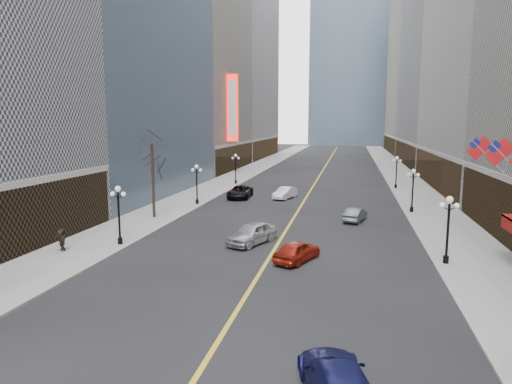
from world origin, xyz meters
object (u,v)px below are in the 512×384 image
at_px(car_sb_near, 338,383).
at_px(car_sb_mid, 297,251).
at_px(streetlamp_west_2, 197,180).
at_px(car_nb_near, 252,233).
at_px(streetlamp_west_3, 236,166).
at_px(car_nb_far, 240,192).
at_px(streetlamp_east_1, 448,223).
at_px(car_sb_far, 355,214).
at_px(streetlamp_west_1, 119,209).
at_px(car_nb_mid, 285,193).
at_px(streetlamp_east_3, 397,169).
at_px(streetlamp_east_2, 413,186).

bearing_deg(car_sb_near, car_sb_mid, -93.68).
distance_m(streetlamp_west_2, car_nb_near, 18.30).
height_order(streetlamp_west_3, car_nb_far, streetlamp_west_3).
distance_m(streetlamp_east_1, car_nb_near, 14.21).
xyz_separation_m(streetlamp_west_2, car_sb_far, (17.78, -5.24, -2.24)).
height_order(streetlamp_west_2, streetlamp_west_3, same).
height_order(streetlamp_east_1, streetlamp_west_1, same).
bearing_deg(car_nb_mid, car_nb_far, -156.94).
xyz_separation_m(car_nb_near, car_sb_mid, (4.00, -3.81, -0.11)).
distance_m(streetlamp_east_1, car_sb_near, 18.18).
relative_size(streetlamp_west_3, car_sb_mid, 1.05).
relative_size(streetlamp_west_1, car_nb_near, 0.92).
relative_size(car_nb_near, car_sb_far, 1.22).
distance_m(car_nb_near, car_nb_far, 21.99).
xyz_separation_m(streetlamp_west_1, car_sb_mid, (13.80, -1.13, -2.17)).
height_order(streetlamp_east_3, car_nb_mid, streetlamp_east_3).
xyz_separation_m(car_nb_near, car_sb_far, (7.98, 10.08, -0.17)).
height_order(streetlamp_west_2, car_sb_far, streetlamp_west_2).
relative_size(streetlamp_east_2, car_nb_mid, 1.03).
height_order(streetlamp_east_2, car_sb_near, streetlamp_east_2).
xyz_separation_m(car_nb_near, car_nb_far, (-6.14, 21.12, -0.06)).
bearing_deg(streetlamp_west_3, car_nb_near, -73.61).
distance_m(streetlamp_east_3, car_nb_near, 36.12).
xyz_separation_m(streetlamp_east_3, car_nb_mid, (-14.30, -11.63, -2.18)).
bearing_deg(car_nb_far, streetlamp_east_3, 29.71).
distance_m(streetlamp_west_3, car_nb_near, 34.79).
relative_size(car_nb_mid, car_nb_far, 0.79).
distance_m(streetlamp_west_2, car_sb_far, 18.67).
bearing_deg(streetlamp_west_2, car_sb_mid, -54.20).
xyz_separation_m(streetlamp_west_1, car_sb_far, (17.78, 12.76, -2.24)).
distance_m(streetlamp_east_2, car_sb_near, 35.50).
relative_size(streetlamp_west_1, streetlamp_west_3, 1.00).
height_order(car_nb_far, car_sb_mid, car_nb_far).
bearing_deg(streetlamp_east_3, streetlamp_west_3, 180.00).
bearing_deg(streetlamp_east_2, streetlamp_east_3, 90.00).
height_order(streetlamp_east_2, car_nb_mid, streetlamp_east_2).
bearing_deg(car_nb_mid, car_sb_mid, -62.75).
height_order(streetlamp_west_3, car_nb_near, streetlamp_west_3).
bearing_deg(car_nb_far, car_nb_mid, 4.06).
bearing_deg(streetlamp_east_3, streetlamp_east_2, -90.00).
bearing_deg(car_nb_far, streetlamp_west_3, 104.96).
distance_m(car_nb_near, car_sb_mid, 5.53).
distance_m(streetlamp_east_3, car_nb_far, 23.47).
relative_size(streetlamp_east_2, car_nb_near, 0.92).
bearing_deg(streetlamp_west_2, car_nb_mid, 34.42).
bearing_deg(car_sb_near, car_nb_near, -84.95).
relative_size(streetlamp_west_2, car_nb_near, 0.92).
bearing_deg(car_sb_far, car_nb_mid, -39.06).
xyz_separation_m(streetlamp_east_3, car_sb_near, (-6.59, -52.81, -2.13)).
relative_size(streetlamp_east_3, car_nb_mid, 1.03).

